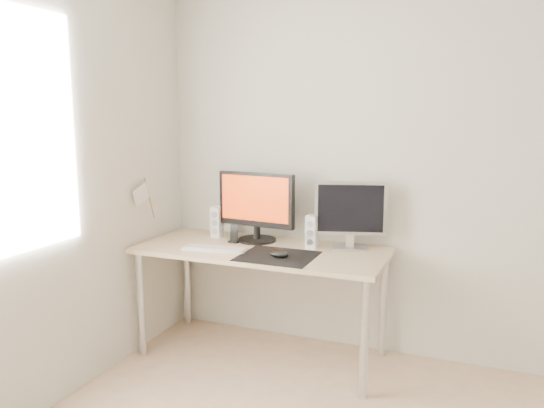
% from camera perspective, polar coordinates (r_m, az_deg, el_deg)
% --- Properties ---
extents(wall_back, '(3.50, 0.00, 3.50)m').
position_cam_1_polar(wall_back, '(3.45, 15.75, 3.80)').
color(wall_back, silver).
rests_on(wall_back, ground).
extents(mousepad, '(0.45, 0.40, 0.00)m').
position_cam_1_polar(mousepad, '(3.22, 0.58, -5.63)').
color(mousepad, black).
rests_on(mousepad, desk).
extents(mouse, '(0.12, 0.07, 0.04)m').
position_cam_1_polar(mouse, '(3.18, 0.73, -5.39)').
color(mouse, black).
rests_on(mouse, mousepad).
extents(desk, '(1.60, 0.70, 0.73)m').
position_cam_1_polar(desk, '(3.44, -1.11, -6.01)').
color(desk, '#D1B587').
rests_on(desk, ground).
extents(main_monitor, '(0.55, 0.28, 0.47)m').
position_cam_1_polar(main_monitor, '(3.54, -1.71, -0.03)').
color(main_monitor, black).
rests_on(main_monitor, desk).
extents(second_monitor, '(0.44, 0.21, 0.43)m').
position_cam_1_polar(second_monitor, '(3.38, 8.43, -0.83)').
color(second_monitor, '#ADACAF').
rests_on(second_monitor, desk).
extents(speaker_left, '(0.07, 0.08, 0.21)m').
position_cam_1_polar(speaker_left, '(3.72, -5.93, -1.93)').
color(speaker_left, white).
rests_on(speaker_left, desk).
extents(speaker_right, '(0.07, 0.08, 0.21)m').
position_cam_1_polar(speaker_right, '(3.40, 4.33, -2.99)').
color(speaker_right, white).
rests_on(speaker_right, desk).
extents(keyboard, '(0.43, 0.16, 0.02)m').
position_cam_1_polar(keyboard, '(3.40, -6.16, -4.77)').
color(keyboard, silver).
rests_on(keyboard, desk).
extents(phone_dock, '(0.07, 0.06, 0.12)m').
position_cam_1_polar(phone_dock, '(3.57, -4.09, -3.56)').
color(phone_dock, black).
rests_on(phone_dock, desk).
extents(pennant, '(0.01, 0.23, 0.29)m').
position_cam_1_polar(pennant, '(3.61, -13.62, 0.91)').
color(pennant, '#A57F54').
rests_on(pennant, wall_left).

